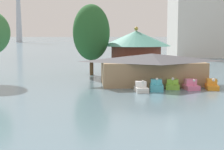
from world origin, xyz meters
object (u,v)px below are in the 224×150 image
(pedal_boat_white, at_px, (141,88))
(pedal_boat_lime, at_px, (173,85))
(pedal_boat_orange, at_px, (212,85))
(shoreline_tree_mid, at_px, (91,32))
(pedal_boat_cyan, at_px, (156,86))
(green_roof_pavilion, at_px, (136,49))
(boathouse, at_px, (152,68))
(pedal_boat_pink, at_px, (191,85))
(background_building_block, at_px, (220,14))

(pedal_boat_white, relative_size, pedal_boat_lime, 0.84)
(pedal_boat_orange, xyz_separation_m, shoreline_tree_mid, (-14.83, 16.59, 6.68))
(pedal_boat_cyan, height_order, shoreline_tree_mid, shoreline_tree_mid)
(pedal_boat_white, xyz_separation_m, green_roof_pavilion, (2.23, 19.36, 3.87))
(boathouse, bearing_deg, green_roof_pavilion, 91.25)
(pedal_boat_pink, relative_size, shoreline_tree_mid, 0.21)
(pedal_boat_lime, bearing_deg, pedal_boat_pink, 81.95)
(green_roof_pavilion, height_order, background_building_block, background_building_block)
(boathouse, bearing_deg, background_building_block, 60.75)
(pedal_boat_orange, height_order, background_building_block, background_building_block)
(pedal_boat_white, bearing_deg, pedal_boat_orange, 95.49)
(pedal_boat_white, distance_m, green_roof_pavilion, 19.87)
(pedal_boat_cyan, xyz_separation_m, boathouse, (0.51, 5.86, 1.66))
(pedal_boat_lime, relative_size, shoreline_tree_mid, 0.23)
(shoreline_tree_mid, relative_size, background_building_block, 0.40)
(pedal_boat_cyan, relative_size, pedal_boat_orange, 0.93)
(pedal_boat_lime, xyz_separation_m, boathouse, (-1.89, 4.33, 1.74))
(pedal_boat_pink, distance_m, background_building_block, 69.12)
(pedal_boat_cyan, distance_m, boathouse, 6.11)
(pedal_boat_white, height_order, background_building_block, background_building_block)
(pedal_boat_cyan, bearing_deg, background_building_block, 161.46)
(pedal_boat_white, xyz_separation_m, pedal_boat_orange, (9.23, 1.28, 0.01))
(pedal_boat_lime, relative_size, pedal_boat_orange, 0.97)
(boathouse, relative_size, background_building_block, 0.49)
(pedal_boat_lime, bearing_deg, pedal_boat_cyan, -44.61)
(pedal_boat_cyan, height_order, background_building_block, background_building_block)
(pedal_boat_orange, xyz_separation_m, background_building_block, (25.11, 62.05, 12.63))
(pedal_boat_pink, height_order, background_building_block, background_building_block)
(boathouse, xyz_separation_m, background_building_block, (31.84, 56.85, 10.92))
(pedal_boat_pink, distance_m, shoreline_tree_mid, 21.58)
(pedal_boat_white, bearing_deg, boathouse, 156.44)
(pedal_boat_white, height_order, pedal_boat_orange, pedal_boat_white)
(background_building_block, bearing_deg, green_roof_pavilion, -126.14)
(pedal_boat_cyan, xyz_separation_m, pedal_boat_lime, (2.41, 1.53, -0.08))
(pedal_boat_orange, relative_size, boathouse, 0.19)
(pedal_boat_pink, relative_size, green_roof_pavilion, 0.20)
(pedal_boat_white, xyz_separation_m, background_building_block, (34.34, 63.33, 12.64))
(pedal_boat_pink, xyz_separation_m, shoreline_tree_mid, (-12.13, 16.54, 6.69))
(green_roof_pavilion, relative_size, background_building_block, 0.40)
(pedal_boat_white, height_order, pedal_boat_cyan, pedal_boat_cyan)
(pedal_boat_lime, relative_size, pedal_boat_pink, 1.12)
(boathouse, relative_size, shoreline_tree_mid, 1.24)
(pedal_boat_white, distance_m, shoreline_tree_mid, 19.89)
(pedal_boat_white, distance_m, background_building_block, 73.15)
(pedal_boat_cyan, relative_size, green_roof_pavilion, 0.22)
(pedal_boat_pink, distance_m, green_roof_pavilion, 18.93)
(pedal_boat_cyan, bearing_deg, boathouse, -176.24)
(pedal_boat_cyan, bearing_deg, pedal_boat_orange, 103.97)
(pedal_boat_lime, height_order, boathouse, boathouse)
(pedal_boat_orange, distance_m, background_building_block, 68.12)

